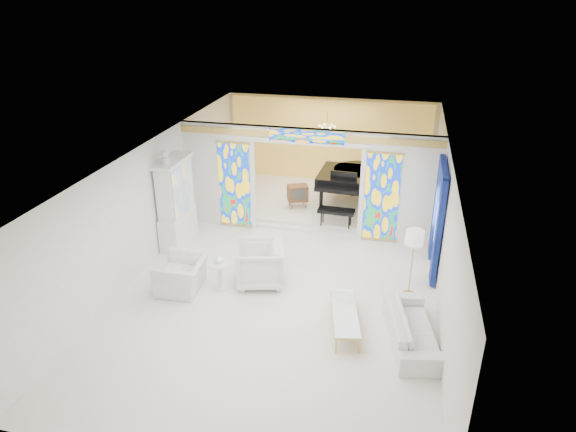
% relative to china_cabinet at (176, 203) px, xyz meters
% --- Properties ---
extents(floor, '(12.00, 12.00, 0.00)m').
position_rel_china_cabinet_xyz_m(floor, '(3.22, -0.60, -1.17)').
color(floor, white).
rests_on(floor, ground).
extents(ceiling, '(7.00, 12.00, 0.02)m').
position_rel_china_cabinet_xyz_m(ceiling, '(3.22, -0.60, 1.83)').
color(ceiling, white).
rests_on(ceiling, wall_back).
extents(wall_back, '(7.00, 0.02, 3.00)m').
position_rel_china_cabinet_xyz_m(wall_back, '(3.22, 5.40, 0.33)').
color(wall_back, silver).
rests_on(wall_back, floor).
extents(wall_front, '(7.00, 0.02, 3.00)m').
position_rel_china_cabinet_xyz_m(wall_front, '(3.22, -6.60, 0.33)').
color(wall_front, silver).
rests_on(wall_front, floor).
extents(wall_left, '(0.02, 12.00, 3.00)m').
position_rel_china_cabinet_xyz_m(wall_left, '(-0.28, -0.60, 0.33)').
color(wall_left, silver).
rests_on(wall_left, floor).
extents(wall_right, '(0.02, 12.00, 3.00)m').
position_rel_china_cabinet_xyz_m(wall_right, '(6.72, -0.60, 0.33)').
color(wall_right, silver).
rests_on(wall_right, floor).
extents(partition_wall, '(7.00, 0.22, 3.00)m').
position_rel_china_cabinet_xyz_m(partition_wall, '(3.22, 1.40, 0.48)').
color(partition_wall, silver).
rests_on(partition_wall, floor).
extents(stained_glass_left, '(0.90, 0.04, 2.40)m').
position_rel_china_cabinet_xyz_m(stained_glass_left, '(1.19, 1.29, 0.13)').
color(stained_glass_left, gold).
rests_on(stained_glass_left, partition_wall).
extents(stained_glass_right, '(0.90, 0.04, 2.40)m').
position_rel_china_cabinet_xyz_m(stained_glass_right, '(5.25, 1.29, 0.13)').
color(stained_glass_right, gold).
rests_on(stained_glass_right, partition_wall).
extents(stained_glass_transom, '(2.00, 0.04, 0.34)m').
position_rel_china_cabinet_xyz_m(stained_glass_transom, '(3.22, 1.29, 1.65)').
color(stained_glass_transom, gold).
rests_on(stained_glass_transom, partition_wall).
extents(alcove_platform, '(6.80, 3.80, 0.18)m').
position_rel_china_cabinet_xyz_m(alcove_platform, '(3.22, 3.50, -1.08)').
color(alcove_platform, white).
rests_on(alcove_platform, floor).
extents(gold_curtain_back, '(6.70, 0.10, 2.90)m').
position_rel_china_cabinet_xyz_m(gold_curtain_back, '(3.22, 5.28, 0.33)').
color(gold_curtain_back, '#FFD158').
rests_on(gold_curtain_back, wall_back).
extents(chandelier, '(0.48, 0.48, 0.30)m').
position_rel_china_cabinet_xyz_m(chandelier, '(3.42, 3.40, 1.38)').
color(chandelier, gold).
rests_on(chandelier, ceiling).
extents(blue_drapes, '(0.14, 1.85, 2.65)m').
position_rel_china_cabinet_xyz_m(blue_drapes, '(6.62, 0.10, 0.41)').
color(blue_drapes, navy).
rests_on(blue_drapes, wall_right).
extents(china_cabinet, '(0.56, 1.46, 2.72)m').
position_rel_china_cabinet_xyz_m(china_cabinet, '(0.00, 0.00, 0.00)').
color(china_cabinet, white).
rests_on(china_cabinet, floor).
extents(armchair_left, '(1.09, 1.23, 0.76)m').
position_rel_china_cabinet_xyz_m(armchair_left, '(1.03, -2.11, -0.79)').
color(armchair_left, white).
rests_on(armchair_left, floor).
extents(armchair_right, '(1.32, 1.30, 0.99)m').
position_rel_china_cabinet_xyz_m(armchair_right, '(2.68, -1.46, -0.67)').
color(armchair_right, white).
rests_on(armchair_right, floor).
extents(sofa, '(1.25, 2.28, 0.63)m').
position_rel_china_cabinet_xyz_m(sofa, '(6.17, -2.87, -0.85)').
color(sofa, white).
rests_on(sofa, floor).
extents(side_table, '(0.62, 0.62, 0.66)m').
position_rel_china_cabinet_xyz_m(side_table, '(1.85, -1.88, -0.73)').
color(side_table, white).
rests_on(side_table, floor).
extents(vase, '(0.21, 0.21, 0.20)m').
position_rel_china_cabinet_xyz_m(vase, '(1.85, -1.88, -0.40)').
color(vase, silver).
rests_on(vase, side_table).
extents(coffee_table, '(0.85, 1.76, 0.38)m').
position_rel_china_cabinet_xyz_m(coffee_table, '(4.83, -2.74, -0.82)').
color(coffee_table, white).
rests_on(coffee_table, floor).
extents(floor_lamp, '(0.47, 0.47, 1.61)m').
position_rel_china_cabinet_xyz_m(floor_lamp, '(6.09, -1.18, 0.20)').
color(floor_lamp, gold).
rests_on(floor_lamp, floor).
extents(grand_piano, '(2.05, 3.14, 1.25)m').
position_rel_china_cabinet_xyz_m(grand_piano, '(4.24, 3.44, -0.15)').
color(grand_piano, black).
rests_on(grand_piano, alcove_platform).
extents(tv_console, '(0.71, 0.61, 0.69)m').
position_rel_china_cabinet_xyz_m(tv_console, '(2.69, 2.71, -0.54)').
color(tv_console, brown).
rests_on(tv_console, alcove_platform).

